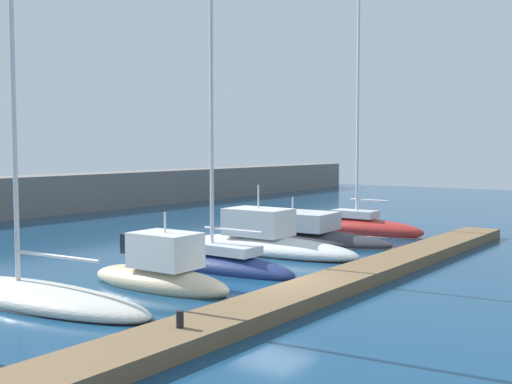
{
  "coord_description": "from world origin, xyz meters",
  "views": [
    {
      "loc": [
        -18.79,
        -12.94,
        5.15
      ],
      "look_at": [
        4.38,
        3.95,
        3.13
      ],
      "focal_mm": 45.68,
      "sensor_mm": 36.0,
      "label": 1
    }
  ],
  "objects": [
    {
      "name": "dock_pier",
      "position": [
        0.0,
        -1.65,
        0.24
      ],
      "size": [
        37.49,
        1.96,
        0.48
      ],
      "primitive_type": "cube",
      "color": "brown",
      "rests_on": "ground_plane"
    },
    {
      "name": "sailboat_navy_fifth",
      "position": [
        2.0,
        4.2,
        0.33
      ],
      "size": [
        1.96,
        7.72,
        14.45
      ],
      "rotation": [
        0.0,
        0.0,
        1.58
      ],
      "color": "navy",
      "rests_on": "ground_plane"
    },
    {
      "name": "dock_bollard",
      "position": [
        -6.63,
        -1.65,
        0.7
      ],
      "size": [
        0.2,
        0.2,
        0.44
      ],
      "primitive_type": "cylinder",
      "color": "black",
      "rests_on": "dock_pier"
    },
    {
      "name": "motorboat_charcoal_seventh",
      "position": [
        11.04,
        5.91,
        0.39
      ],
      "size": [
        3.99,
        10.68,
        2.74
      ],
      "rotation": [
        0.0,
        0.0,
        1.64
      ],
      "color": "#2D2D33",
      "rests_on": "ground_plane"
    },
    {
      "name": "motorboat_sand_fourth",
      "position": [
        -1.91,
        3.69,
        0.56
      ],
      "size": [
        2.15,
        6.32,
        3.14
      ],
      "rotation": [
        0.0,
        0.0,
        1.59
      ],
      "color": "beige",
      "rests_on": "ground_plane"
    },
    {
      "name": "sailboat_red_eighth",
      "position": [
        15.56,
        4.55,
        0.48
      ],
      "size": [
        1.97,
        8.01,
        15.29
      ],
      "rotation": [
        0.0,
        0.0,
        1.57
      ],
      "color": "#B72D28",
      "rests_on": "ground_plane"
    },
    {
      "name": "ground_plane",
      "position": [
        0.0,
        0.0,
        0.0
      ],
      "size": [
        120.0,
        120.0,
        0.0
      ],
      "primitive_type": "plane",
      "color": "navy"
    },
    {
      "name": "sailboat_ivory_third",
      "position": [
        -6.04,
        5.43,
        0.32
      ],
      "size": [
        3.33,
        10.18,
        20.79
      ],
      "rotation": [
        0.0,
        0.0,
        1.65
      ],
      "color": "silver",
      "rests_on": "ground_plane"
    },
    {
      "name": "motorboat_white_sixth",
      "position": [
        6.83,
        5.09,
        0.47
      ],
      "size": [
        3.12,
        9.66,
        3.64
      ],
      "rotation": [
        0.0,
        0.0,
        1.6
      ],
      "color": "white",
      "rests_on": "ground_plane"
    }
  ]
}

